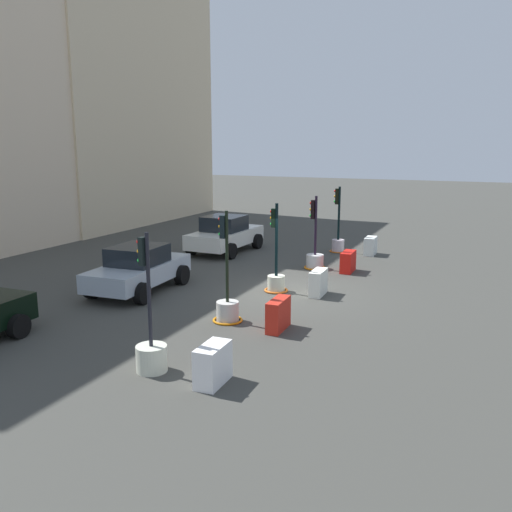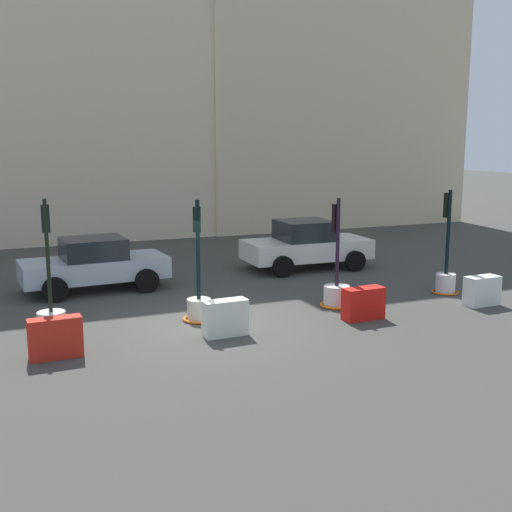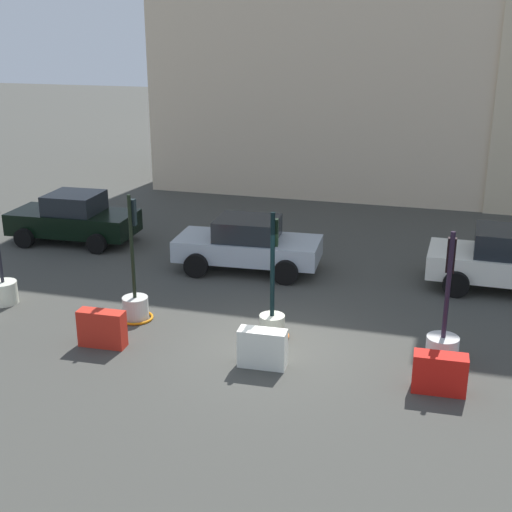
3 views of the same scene
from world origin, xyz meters
The scene contains 12 objects.
ground_plane centered at (0.00, 0.00, 0.00)m, with size 120.00×120.00×0.00m, color #3E3E39.
traffic_light_0 centered at (-7.35, 0.46, 0.50)m, with size 0.69×0.69×3.12m.
traffic_light_1 centered at (-3.62, 0.49, 0.49)m, with size 0.86×0.86×3.15m.
traffic_light_2 centered at (-0.12, 0.42, 0.50)m, with size 0.81×0.81×3.01m.
traffic_light_3 centered at (3.71, 0.29, 0.47)m, with size 0.87×0.87×2.93m.
construction_barrier_1 centered at (-3.68, -1.09, 0.43)m, with size 1.08×0.41×0.85m.
construction_barrier_2 centered at (0.05, -1.03, 0.42)m, with size 1.04×0.44×0.84m.
construction_barrier_3 centered at (3.69, -1.08, 0.40)m, with size 1.07×0.47×0.81m.
car_black_sedan centered at (-8.33, 5.73, 0.80)m, with size 4.21×2.34×1.66m.
car_white_van centered at (5.30, 5.16, 0.82)m, with size 4.38×2.38×1.68m.
car_silver_hatchback centered at (-1.99, 4.70, 0.78)m, with size 4.31×2.35×1.57m.
building_main_facade centered at (-0.61, 17.16, 7.59)m, with size 17.35×7.87×15.14m.
Camera 3 is at (3.55, -13.66, 6.96)m, focal length 48.16 mm.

